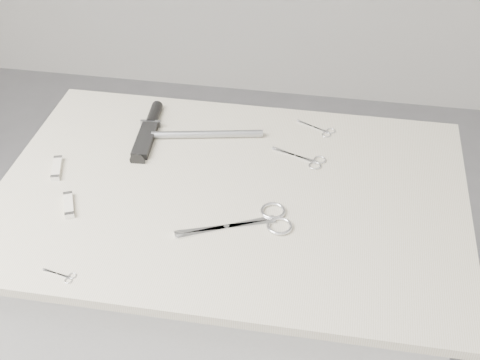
% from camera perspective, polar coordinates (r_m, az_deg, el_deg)
% --- Properties ---
extents(plinth, '(0.90, 0.60, 0.90)m').
position_cam_1_polar(plinth, '(1.76, -0.66, -12.95)').
color(plinth, beige).
rests_on(plinth, ground).
extents(display_board, '(1.00, 0.70, 0.02)m').
position_cam_1_polar(display_board, '(1.43, -0.79, -1.22)').
color(display_board, beige).
rests_on(display_board, plinth).
extents(large_shears, '(0.23, 0.14, 0.01)m').
position_cam_1_polar(large_shears, '(1.35, 1.60, -3.55)').
color(large_shears, silver).
rests_on(large_shears, display_board).
extents(embroidery_scissors_a, '(0.13, 0.07, 0.00)m').
position_cam_1_polar(embroidery_scissors_a, '(1.52, 5.80, 1.74)').
color(embroidery_scissors_a, silver).
rests_on(embroidery_scissors_a, display_board).
extents(embroidery_scissors_b, '(0.10, 0.07, 0.00)m').
position_cam_1_polar(embroidery_scissors_b, '(1.63, 6.93, 4.27)').
color(embroidery_scissors_b, silver).
rests_on(embroidery_scissors_b, display_board).
extents(tiny_scissors, '(0.07, 0.03, 0.00)m').
position_cam_1_polar(tiny_scissors, '(1.28, -14.86, -7.91)').
color(tiny_scissors, silver).
rests_on(tiny_scissors, display_board).
extents(sheathed_knife, '(0.06, 0.23, 0.03)m').
position_cam_1_polar(sheathed_knife, '(1.62, -7.75, 4.42)').
color(sheathed_knife, black).
rests_on(sheathed_knife, display_board).
extents(pocket_knife_a, '(0.04, 0.08, 0.01)m').
position_cam_1_polar(pocket_knife_a, '(1.54, -15.36, 0.97)').
color(pocket_knife_a, white).
rests_on(pocket_knife_a, display_board).
extents(pocket_knife_b, '(0.05, 0.08, 0.01)m').
position_cam_1_polar(pocket_knife_b, '(1.43, -14.40, -2.08)').
color(pocket_knife_b, white).
rests_on(pocket_knife_b, display_board).
extents(metal_rail, '(0.26, 0.07, 0.02)m').
position_cam_1_polar(metal_rail, '(1.59, -2.81, 3.92)').
color(metal_rail, '#989BA1').
rests_on(metal_rail, display_board).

